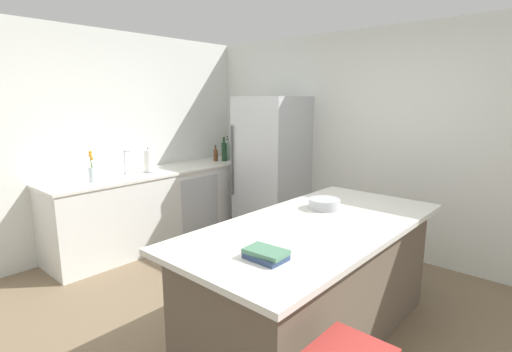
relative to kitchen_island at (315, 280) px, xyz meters
name	(u,v)px	position (x,y,z in m)	size (l,w,h in m)	color
ground_plane	(243,322)	(-0.52, -0.25, -0.46)	(7.20, 7.20, 0.00)	#7A664C
wall_rear	(372,142)	(-0.52, 2.00, 0.84)	(6.00, 0.10, 2.60)	silver
wall_left	(91,143)	(-2.97, -0.25, 0.84)	(0.10, 6.00, 2.60)	silver
counter_run_left	(163,205)	(-2.60, 0.44, 0.00)	(0.68, 2.86, 0.93)	silver
kitchen_island	(315,280)	(0.00, 0.00, 0.00)	(1.08, 2.27, 0.91)	brown
refrigerator	(272,167)	(-1.73, 1.58, 0.46)	(0.79, 0.77, 1.84)	#B7BABF
sink_faucet	(126,162)	(-2.64, -0.01, 0.62)	(0.15, 0.05, 0.30)	silver
flower_vase	(92,172)	(-2.55, -0.46, 0.57)	(0.08, 0.08, 0.34)	silver
paper_towel_roll	(149,162)	(-2.57, 0.25, 0.60)	(0.14, 0.14, 0.31)	gray
whiskey_bottle	(237,152)	(-2.52, 1.74, 0.57)	(0.07, 0.07, 0.26)	brown
soda_bottle	(227,150)	(-2.65, 1.66, 0.59)	(0.07, 0.07, 0.33)	silver
gin_bottle	(228,151)	(-2.55, 1.57, 0.59)	(0.07, 0.07, 0.31)	#8CB79E
wine_bottle	(224,151)	(-2.51, 1.46, 0.61)	(0.07, 0.07, 0.34)	#19381E
syrup_bottle	(216,155)	(-2.60, 1.38, 0.55)	(0.06, 0.06, 0.23)	#5B3319
cookbook_stack	(266,254)	(0.14, -0.74, 0.48)	(0.25, 0.17, 0.06)	#334770
mixing_bowl	(324,204)	(-0.16, 0.36, 0.49)	(0.26, 0.26, 0.08)	#B2B5BA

